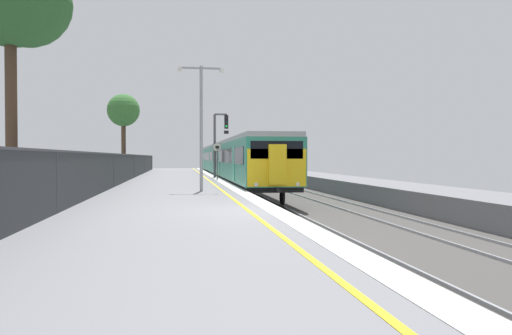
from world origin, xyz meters
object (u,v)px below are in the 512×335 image
object	(u,v)px
signal_gantry	(219,137)
platform_lamp_mid	(201,117)
commuter_train_at_platform	(230,160)
speed_limit_sign	(217,156)
background_tree_left	(123,112)

from	to	relation	value
signal_gantry	platform_lamp_mid	xyz separation A→B (m)	(-1.91, -14.80, 0.30)
commuter_train_at_platform	signal_gantry	bearing A→B (deg)	-103.23
speed_limit_sign	platform_lamp_mid	xyz separation A→B (m)	(-1.53, -11.04, 1.67)
platform_lamp_mid	background_tree_left	size ratio (longest dim) A/B	0.75
signal_gantry	platform_lamp_mid	size ratio (longest dim) A/B	0.86
commuter_train_at_platform	signal_gantry	world-z (taller)	signal_gantry
signal_gantry	background_tree_left	xyz separation A→B (m)	(-7.94, 10.95, 2.73)
platform_lamp_mid	background_tree_left	world-z (taller)	background_tree_left
commuter_train_at_platform	speed_limit_sign	size ratio (longest dim) A/B	17.38
commuter_train_at_platform	speed_limit_sign	world-z (taller)	commuter_train_at_platform
speed_limit_sign	background_tree_left	size ratio (longest dim) A/B	0.33
speed_limit_sign	platform_lamp_mid	size ratio (longest dim) A/B	0.45
platform_lamp_mid	signal_gantry	bearing A→B (deg)	82.64
commuter_train_at_platform	speed_limit_sign	bearing A→B (deg)	-100.48
signal_gantry	commuter_train_at_platform	bearing A→B (deg)	76.77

